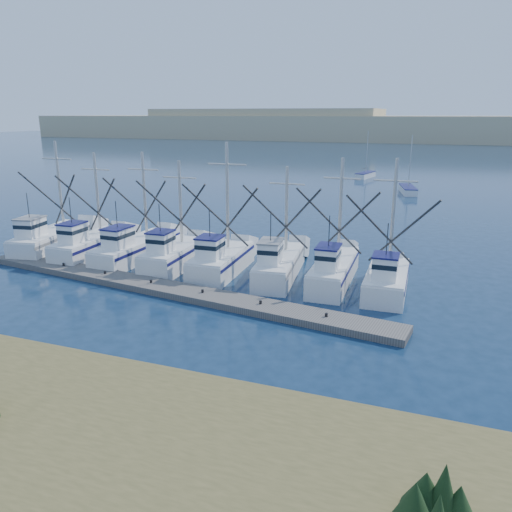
% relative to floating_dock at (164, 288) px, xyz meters
% --- Properties ---
extents(ground, '(500.00, 500.00, 0.00)m').
position_rel_floating_dock_xyz_m(ground, '(9.62, -6.35, -0.21)').
color(ground, '#0C2239').
rests_on(ground, ground).
extents(floating_dock, '(30.79, 6.18, 0.41)m').
position_rel_floating_dock_xyz_m(floating_dock, '(0.00, 0.00, 0.00)').
color(floating_dock, '#65605A').
rests_on(floating_dock, ground).
extents(dune_ridge, '(360.00, 60.00, 10.00)m').
position_rel_floating_dock_xyz_m(dune_ridge, '(9.62, 203.65, 4.79)').
color(dune_ridge, tan).
rests_on(dune_ridge, ground).
extents(trawler_fleet, '(30.39, 9.12, 9.08)m').
position_rel_floating_dock_xyz_m(trawler_fleet, '(-0.88, 5.01, 0.77)').
color(trawler_fleet, white).
rests_on(trawler_fleet, ground).
extents(sailboat_near, '(3.07, 6.95, 8.10)m').
position_rel_floating_dock_xyz_m(sailboat_near, '(11.83, 47.88, 0.28)').
color(sailboat_near, white).
rests_on(sailboat_near, ground).
extents(sailboat_far, '(2.86, 6.17, 8.10)m').
position_rel_floating_dock_xyz_m(sailboat_far, '(3.54, 63.79, 0.29)').
color(sailboat_far, white).
rests_on(sailboat_far, ground).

